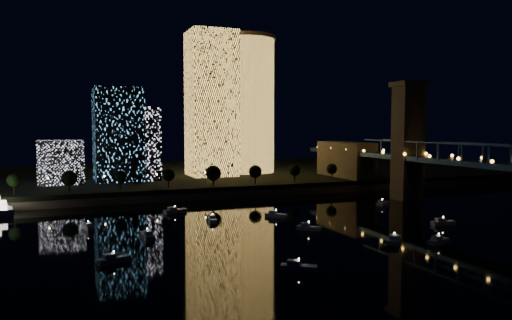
# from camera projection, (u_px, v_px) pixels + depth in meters

# --- Properties ---
(ground) EXTENTS (520.00, 520.00, 0.00)m
(ground) POSITION_uv_depth(u_px,v_px,m) (333.00, 235.00, 143.62)
(ground) COLOR black
(ground) RESTS_ON ground
(far_bank) EXTENTS (420.00, 160.00, 5.00)m
(far_bank) POSITION_uv_depth(u_px,v_px,m) (195.00, 175.00, 292.28)
(far_bank) COLOR black
(far_bank) RESTS_ON ground
(seawall) EXTENTS (420.00, 6.00, 3.00)m
(seawall) POSITION_uv_depth(u_px,v_px,m) (239.00, 194.00, 219.79)
(seawall) COLOR #6B5E4C
(seawall) RESTS_ON ground
(tower_cylindrical) EXTENTS (34.00, 34.00, 76.80)m
(tower_cylindrical) POSITION_uv_depth(u_px,v_px,m) (246.00, 105.00, 283.28)
(tower_cylindrical) COLOR #FDBC51
(tower_cylindrical) RESTS_ON far_bank
(tower_rectangular) EXTENTS (23.89, 23.89, 76.02)m
(tower_rectangular) POSITION_uv_depth(u_px,v_px,m) (211.00, 104.00, 263.95)
(tower_rectangular) COLOR #FDBC51
(tower_rectangular) RESTS_ON far_bank
(midrise_blocks) EXTENTS (98.45, 31.62, 44.51)m
(midrise_blocks) POSITION_uv_depth(u_px,v_px,m) (89.00, 143.00, 236.70)
(midrise_blocks) COLOR white
(midrise_blocks) RESTS_ON far_bank
(truss_bridge) EXTENTS (13.00, 266.00, 50.00)m
(truss_bridge) POSITION_uv_depth(u_px,v_px,m) (495.00, 171.00, 169.40)
(truss_bridge) COLOR #162947
(truss_bridge) RESTS_ON ground
(motorboats) EXTENTS (116.82, 86.69, 2.78)m
(motorboats) POSITION_uv_depth(u_px,v_px,m) (283.00, 227.00, 150.53)
(motorboats) COLOR silver
(motorboats) RESTS_ON ground
(esplanade_trees) EXTENTS (166.01, 6.84, 8.92)m
(esplanade_trees) POSITION_uv_depth(u_px,v_px,m) (156.00, 175.00, 212.06)
(esplanade_trees) COLOR black
(esplanade_trees) RESTS_ON far_bank
(street_lamps) EXTENTS (132.70, 0.70, 5.65)m
(street_lamps) POSITION_uv_depth(u_px,v_px,m) (157.00, 177.00, 218.18)
(street_lamps) COLOR black
(street_lamps) RESTS_ON far_bank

